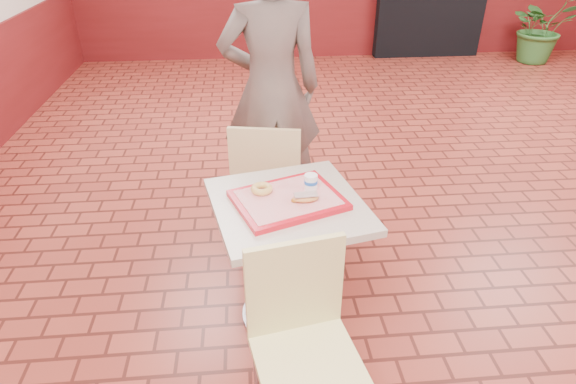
{
  "coord_description": "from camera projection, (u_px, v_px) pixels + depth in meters",
  "views": [
    {
      "loc": [
        -1.58,
        -2.41,
        2.01
      ],
      "look_at": [
        -1.4,
        -0.42,
        0.82
      ],
      "focal_mm": 30.0,
      "sensor_mm": 36.0,
      "label": 1
    }
  ],
  "objects": [
    {
      "name": "room_shell",
      "position": [
        555.0,
        22.0,
        2.44
      ],
      "size": [
        8.01,
        10.01,
        3.01
      ],
      "color": "maroon",
      "rests_on": "ground"
    },
    {
      "name": "wainscot_band",
      "position": [
        508.0,
        191.0,
        2.96
      ],
      "size": [
        8.0,
        10.0,
        1.0
      ],
      "color": "#5A1111",
      "rests_on": "ground"
    },
    {
      "name": "main_table",
      "position": [
        288.0,
        243.0,
        2.49
      ],
      "size": [
        0.72,
        0.72,
        0.76
      ],
      "rotation": [
        0.0,
        0.0,
        0.22
      ],
      "color": "#B6A993",
      "rests_on": "ground"
    },
    {
      "name": "chair_main_front",
      "position": [
        302.0,
        336.0,
        1.96
      ],
      "size": [
        0.48,
        0.48,
        0.9
      ],
      "rotation": [
        0.0,
        0.0,
        0.19
      ],
      "color": "#E2D588",
      "rests_on": "ground"
    },
    {
      "name": "chair_main_back",
      "position": [
        268.0,
        181.0,
        3.04
      ],
      "size": [
        0.49,
        0.49,
        0.92
      ],
      "rotation": [
        0.0,
        0.0,
        2.96
      ],
      "color": "#D5BB7F",
      "rests_on": "ground"
    },
    {
      "name": "customer",
      "position": [
        271.0,
        90.0,
        3.22
      ],
      "size": [
        0.72,
        0.51,
        1.89
      ],
      "primitive_type": "imported",
      "rotation": [
        0.0,
        0.0,
        3.22
      ],
      "color": "#61524B",
      "rests_on": "ground"
    },
    {
      "name": "serving_tray",
      "position": [
        288.0,
        200.0,
        2.35
      ],
      "size": [
        0.5,
        0.39,
        0.03
      ],
      "rotation": [
        0.0,
        0.0,
        0.35
      ],
      "color": "red",
      "rests_on": "main_table"
    },
    {
      "name": "ring_donut",
      "position": [
        262.0,
        189.0,
        2.38
      ],
      "size": [
        0.13,
        0.13,
        0.03
      ],
      "primitive_type": "torus",
      "rotation": [
        0.0,
        0.0,
        -0.26
      ],
      "color": "gold",
      "rests_on": "serving_tray"
    },
    {
      "name": "long_john_donut",
      "position": [
        305.0,
        198.0,
        2.3
      ],
      "size": [
        0.14,
        0.07,
        0.04
      ],
      "rotation": [
        0.0,
        0.0,
        0.06
      ],
      "color": "#D0813D",
      "rests_on": "serving_tray"
    },
    {
      "name": "paper_cup",
      "position": [
        311.0,
        182.0,
        2.38
      ],
      "size": [
        0.07,
        0.07,
        0.08
      ],
      "rotation": [
        0.0,
        0.0,
        0.42
      ],
      "color": "white",
      "rests_on": "serving_tray"
    },
    {
      "name": "potted_plant",
      "position": [
        541.0,
        27.0,
        6.93
      ],
      "size": [
        0.99,
        0.89,
        0.99
      ],
      "primitive_type": "imported",
      "rotation": [
        0.0,
        0.0,
        0.15
      ],
      "color": "#2E6629",
      "rests_on": "ground"
    }
  ]
}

